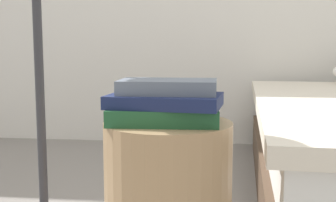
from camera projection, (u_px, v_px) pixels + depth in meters
book_forest at (164, 114)px, 1.17m from camera, size 0.29×0.22×0.04m
book_navy at (165, 101)px, 1.16m from camera, size 0.31×0.21×0.03m
book_slate at (168, 87)px, 1.16m from camera, size 0.26×0.15×0.04m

